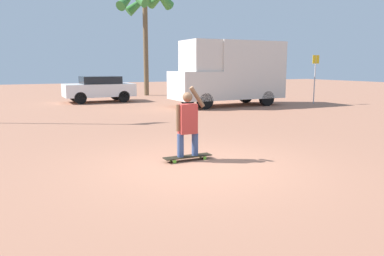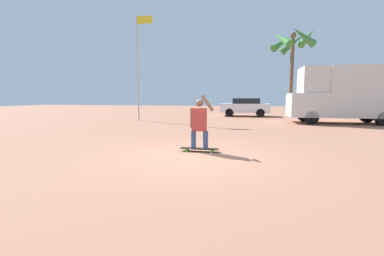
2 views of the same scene
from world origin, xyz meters
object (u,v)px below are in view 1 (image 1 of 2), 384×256
at_px(person_skateboarder, 188,121).
at_px(palm_tree_near_van, 145,2).
at_px(skateboard, 188,157).
at_px(camper_van, 230,71).
at_px(parked_car_white, 99,88).
at_px(street_sign, 315,73).

xyz_separation_m(person_skateboarder, palm_tree_near_van, (5.31, 17.98, 5.45)).
relative_size(skateboard, camper_van, 0.19).
relative_size(camper_van, parked_car_white, 1.51).
bearing_deg(camper_van, street_sign, -16.48).
bearing_deg(camper_van, parked_car_white, 138.45).
bearing_deg(palm_tree_near_van, person_skateboarder, -106.47).
bearing_deg(parked_car_white, skateboard, -94.98).
relative_size(person_skateboarder, street_sign, 0.58).
relative_size(skateboard, parked_car_white, 0.28).
distance_m(person_skateboarder, parked_car_white, 14.43).
height_order(person_skateboarder, palm_tree_near_van, palm_tree_near_van).
bearing_deg(palm_tree_near_van, parked_car_white, -138.42).
relative_size(parked_car_white, street_sign, 1.48).
relative_size(palm_tree_near_van, street_sign, 2.93).
bearing_deg(parked_car_white, person_skateboarder, -94.98).
bearing_deg(person_skateboarder, camper_van, 53.86).
bearing_deg(camper_van, palm_tree_near_van, 100.25).
xyz_separation_m(camper_van, palm_tree_near_van, (-1.55, 8.58, 4.55)).
bearing_deg(skateboard, person_skateboarder, 180.00).
xyz_separation_m(skateboard, street_sign, (11.33, 8.08, 1.57)).
distance_m(palm_tree_near_van, street_sign, 12.48).
bearing_deg(parked_car_white, camper_van, -41.55).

